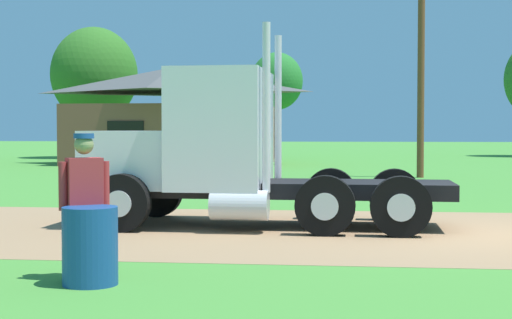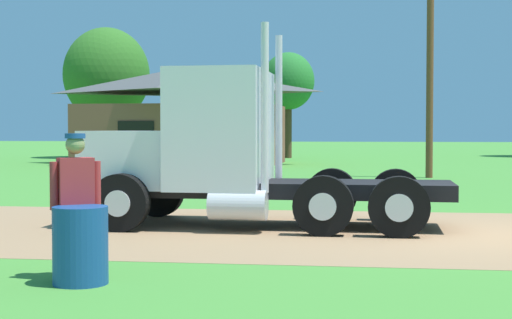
% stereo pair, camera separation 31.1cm
% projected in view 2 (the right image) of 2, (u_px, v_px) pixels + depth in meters
% --- Properties ---
extents(ground_plane, '(200.00, 200.00, 0.00)m').
position_uv_depth(ground_plane, '(473.00, 234.00, 13.21)').
color(ground_plane, '#478E35').
extents(dirt_track, '(120.00, 6.90, 0.01)m').
position_uv_depth(dirt_track, '(473.00, 234.00, 13.21)').
color(dirt_track, '#9F7955').
rests_on(dirt_track, ground_plane).
extents(truck_foreground_white, '(6.86, 2.86, 3.63)m').
position_uv_depth(truck_foreground_white, '(218.00, 154.00, 14.44)').
color(truck_foreground_white, black).
rests_on(truck_foreground_white, ground_plane).
extents(visitor_standing_near, '(0.53, 0.44, 1.74)m').
position_uv_depth(visitor_standing_near, '(76.00, 200.00, 9.28)').
color(visitor_standing_near, '#B22D33').
rests_on(visitor_standing_near, ground_plane).
extents(steel_barrel, '(0.64, 0.64, 0.90)m').
position_uv_depth(steel_barrel, '(80.00, 245.00, 8.95)').
color(steel_barrel, '#19478C').
rests_on(steel_barrel, ground_plane).
extents(shed_building, '(10.53, 7.07, 4.99)m').
position_uv_depth(shed_building, '(183.00, 117.00, 40.15)').
color(shed_building, brown).
rests_on(shed_building, ground_plane).
extents(utility_pole_near, '(0.91, 2.11, 9.50)m').
position_uv_depth(utility_pole_near, '(430.00, 42.00, 28.49)').
color(utility_pole_near, brown).
rests_on(utility_pole_near, ground_plane).
extents(tree_left, '(5.40, 5.40, 8.20)m').
position_uv_depth(tree_left, '(107.00, 75.00, 48.73)').
color(tree_left, '#513823').
rests_on(tree_left, ground_plane).
extents(tree_mid, '(3.26, 3.26, 6.61)m').
position_uv_depth(tree_mid, '(288.00, 82.00, 48.38)').
color(tree_mid, '#513823').
rests_on(tree_mid, ground_plane).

